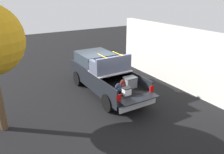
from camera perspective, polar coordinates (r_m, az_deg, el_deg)
name	(u,v)px	position (r m, az deg, el deg)	size (l,w,h in m)	color
ground_plane	(106,92)	(11.97, -1.48, -4.01)	(40.00, 40.00, 0.00)	black
pickup_truck	(103,73)	(11.89, -2.43, 0.98)	(6.05, 2.06, 2.23)	black
building_facade	(172,55)	(13.14, 15.30, 5.41)	(8.75, 0.36, 3.37)	silver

